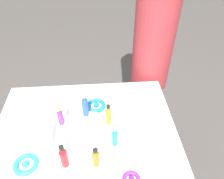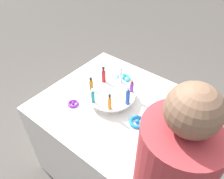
% 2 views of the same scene
% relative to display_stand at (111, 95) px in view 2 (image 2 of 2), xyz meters
% --- Properties ---
extents(ground_plane, '(12.00, 12.00, 0.00)m').
position_rel_display_stand_xyz_m(ground_plane, '(0.00, 0.00, -0.85)').
color(ground_plane, '#4C4742').
extents(party_table, '(0.95, 0.95, 0.80)m').
position_rel_display_stand_xyz_m(party_table, '(0.00, 0.00, -0.45)').
color(party_table, silver).
rests_on(party_table, ground_plane).
extents(display_stand, '(0.34, 0.34, 0.07)m').
position_rel_display_stand_xyz_m(display_stand, '(0.00, 0.00, 0.00)').
color(display_stand, white).
rests_on(display_stand, party_table).
extents(bottle_clear, '(0.03, 0.03, 0.13)m').
position_rel_display_stand_xyz_m(bottle_clear, '(-0.15, -0.02, 0.08)').
color(bottle_clear, silver).
rests_on(bottle_clear, display_stand).
extents(bottle_red, '(0.03, 0.03, 0.13)m').
position_rel_display_stand_xyz_m(bottle_red, '(-0.07, -0.13, 0.08)').
color(bottle_red, '#B21E23').
rests_on(bottle_red, display_stand).
extents(bottle_amber, '(0.03, 0.03, 0.11)m').
position_rel_display_stand_xyz_m(bottle_amber, '(0.06, -0.14, 0.07)').
color(bottle_amber, '#AD6B19').
rests_on(bottle_amber, display_stand).
extents(bottle_teal, '(0.02, 0.02, 0.11)m').
position_rel_display_stand_xyz_m(bottle_teal, '(0.14, -0.04, 0.07)').
color(bottle_teal, teal).
rests_on(bottle_teal, display_stand).
extents(bottle_orange, '(0.03, 0.03, 0.12)m').
position_rel_display_stand_xyz_m(bottle_orange, '(0.12, 0.08, 0.07)').
color(bottle_orange, orange).
rests_on(bottle_orange, display_stand).
extents(bottle_blue, '(0.03, 0.03, 0.14)m').
position_rel_display_stand_xyz_m(bottle_blue, '(0.01, 0.15, 0.08)').
color(bottle_blue, '#234CAD').
rests_on(bottle_blue, display_stand).
extents(bottle_purple, '(0.03, 0.03, 0.11)m').
position_rel_display_stand_xyz_m(bottle_purple, '(-0.11, 0.10, 0.07)').
color(bottle_purple, '#702D93').
rests_on(bottle_purple, display_stand).
extents(ribbon_bow_purple, '(0.08, 0.08, 0.02)m').
position_rel_display_stand_xyz_m(ribbon_bow_purple, '(0.20, -0.19, -0.04)').
color(ribbon_bow_purple, purple).
rests_on(ribbon_bow_purple, party_table).
extents(ribbon_bow_blue, '(0.11, 0.11, 0.03)m').
position_rel_display_stand_xyz_m(ribbon_bow_blue, '(0.06, 0.27, -0.04)').
color(ribbon_bow_blue, blue).
rests_on(ribbon_bow_blue, party_table).
extents(ribbon_bow_teal, '(0.11, 0.11, 0.03)m').
position_rel_display_stand_xyz_m(ribbon_bow_teal, '(-0.26, -0.08, -0.04)').
color(ribbon_bow_teal, '#2DB7CC').
rests_on(ribbon_bow_teal, party_table).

